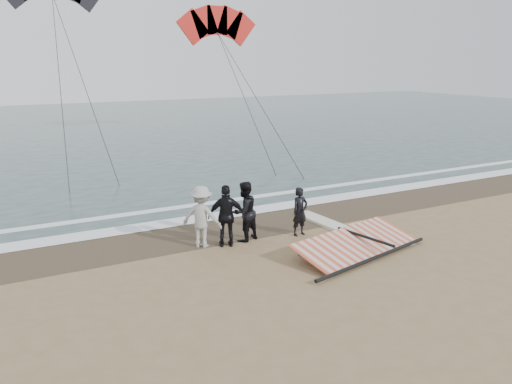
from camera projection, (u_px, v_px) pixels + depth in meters
ground at (347, 266)px, 13.93m from camera, size 120.00×120.00×0.00m
sea at (106, 128)px, 42.22m from camera, size 120.00×54.00×0.02m
wet_sand at (269, 221)px, 17.78m from camera, size 120.00×2.80×0.01m
foam_near at (251, 210)px, 18.98m from camera, size 120.00×0.90×0.01m
foam_far at (233, 200)px, 20.44m from camera, size 120.00×0.45×0.01m
man_main at (300, 212)px, 16.21m from camera, size 0.63×0.45×1.61m
board_white at (380, 234)px, 16.38m from camera, size 0.85×2.43×0.10m
board_cream at (322, 221)px, 17.65m from camera, size 0.87×2.42×0.10m
trio_cluster at (222, 215)px, 15.33m from camera, size 2.67×1.39×1.94m
sail_rig at (352, 245)px, 14.95m from camera, size 4.73×2.60×0.52m
kite_red at (217, 28)px, 35.94m from camera, size 6.74×7.75×17.13m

